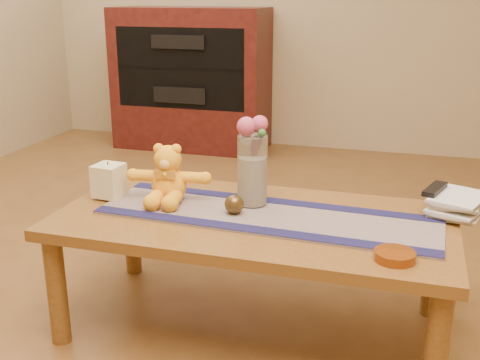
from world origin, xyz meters
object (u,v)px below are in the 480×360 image
(teddy_bear, at_px, (169,173))
(tv_remote, at_px, (435,189))
(glass_vase, at_px, (252,170))
(amber_dish, at_px, (395,256))
(book_bottom, at_px, (434,208))
(bronze_ball, at_px, (234,204))
(pillar_candle, at_px, (109,180))

(teddy_bear, xyz_separation_m, tv_remote, (0.96, 0.18, -0.03))
(glass_vase, xyz_separation_m, amber_dish, (0.53, -0.32, -0.12))
(book_bottom, height_order, tv_remote, tv_remote)
(teddy_bear, xyz_separation_m, glass_vase, (0.31, 0.04, 0.03))
(glass_vase, bearing_deg, amber_dish, -31.37)
(teddy_bear, xyz_separation_m, book_bottom, (0.96, 0.19, -0.10))
(teddy_bear, bearing_deg, glass_vase, -0.68)
(book_bottom, xyz_separation_m, amber_dish, (-0.12, -0.47, 0.00))
(teddy_bear, relative_size, amber_dish, 2.47)
(glass_vase, xyz_separation_m, tv_remote, (0.64, 0.14, -0.05))
(bronze_ball, distance_m, tv_remote, 0.72)
(pillar_candle, bearing_deg, bronze_ball, -4.80)
(amber_dish, bearing_deg, bronze_ball, 159.61)
(bronze_ball, relative_size, book_bottom, 0.31)
(bronze_ball, relative_size, tv_remote, 0.43)
(teddy_bear, distance_m, bronze_ball, 0.30)
(tv_remote, distance_m, amber_dish, 0.48)
(pillar_candle, xyz_separation_m, tv_remote, (1.20, 0.21, 0.01))
(bronze_ball, relative_size, amber_dish, 0.57)
(teddy_bear, distance_m, pillar_candle, 0.24)
(pillar_candle, xyz_separation_m, glass_vase, (0.55, 0.07, 0.07))
(book_bottom, distance_m, amber_dish, 0.48)
(tv_remote, bearing_deg, pillar_candle, -151.99)
(book_bottom, bearing_deg, amber_dish, -88.82)
(teddy_bear, relative_size, book_bottom, 1.36)
(tv_remote, bearing_deg, amber_dish, -85.73)
(pillar_candle, distance_m, bronze_ball, 0.52)
(pillar_candle, height_order, glass_vase, glass_vase)
(glass_vase, bearing_deg, bronze_ball, -106.82)
(book_bottom, bearing_deg, glass_vase, -152.08)
(teddy_bear, distance_m, book_bottom, 0.99)
(teddy_bear, distance_m, tv_remote, 0.98)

